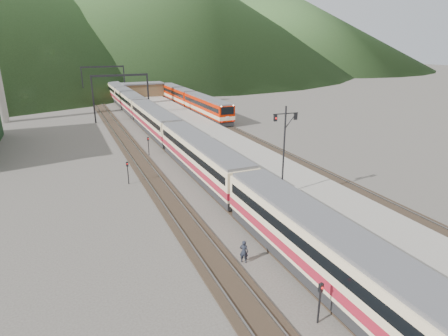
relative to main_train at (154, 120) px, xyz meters
name	(u,v)px	position (x,y,z in m)	size (l,w,h in m)	color
ground	(360,315)	(0.00, -43.47, -2.03)	(400.00, 400.00, 0.00)	#47423D
track_main	(161,138)	(0.00, -3.47, -1.96)	(2.60, 200.00, 0.23)	black
track_far	(126,141)	(-5.00, -3.47, -1.96)	(2.60, 200.00, 0.23)	black
track_second	(233,131)	(11.50, -3.47, -1.96)	(2.60, 200.00, 0.23)	black
platform	(202,134)	(5.60, -5.47, -1.53)	(8.00, 100.00, 1.00)	gray
gantry_near	(121,89)	(-2.85, 11.53, 3.56)	(9.55, 0.25, 8.00)	black
gantry_far	(103,77)	(-2.85, 36.53, 3.56)	(9.55, 0.25, 8.00)	black
station_shed	(143,89)	(5.60, 34.53, 0.54)	(9.40, 4.40, 3.10)	brown
hill_c	(262,22)	(110.00, 166.53, 22.97)	(160.00, 160.00, 50.00)	#2C4921
main_train	(154,120)	(0.00, 0.00, 0.00)	(2.95, 101.08, 3.60)	beige
second_train	(190,101)	(11.50, 17.17, -0.16)	(2.69, 36.62, 3.28)	#C41C00
signal_mast	(284,142)	(3.53, -30.23, 3.48)	(2.20, 0.30, 7.44)	black
short_signal_a	(320,298)	(-2.31, -43.06, -0.56)	(0.25, 0.21, 2.27)	black
short_signal_b	(148,144)	(-3.47, -11.16, -0.56)	(0.24, 0.19, 2.27)	black
short_signal_c	(128,170)	(-7.48, -20.06, -0.56)	(0.23, 0.17, 2.27)	black
worker	(244,251)	(-3.27, -36.79, -1.26)	(0.56, 0.37, 1.53)	black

